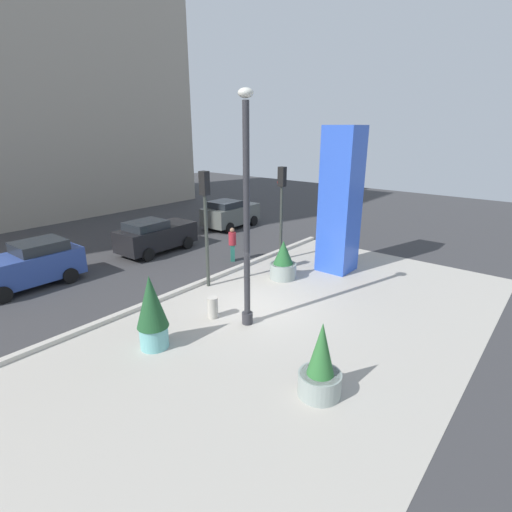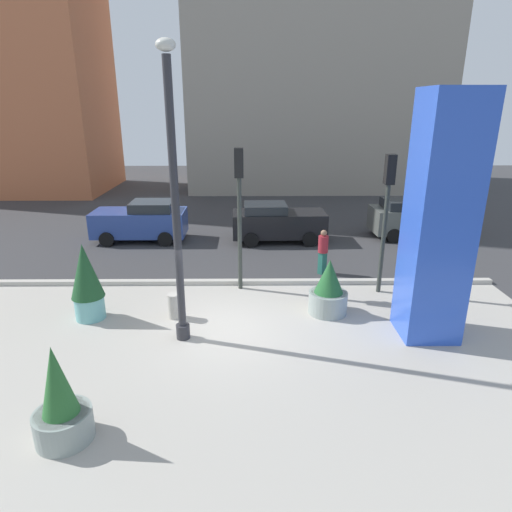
% 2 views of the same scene
% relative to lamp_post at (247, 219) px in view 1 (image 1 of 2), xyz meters
% --- Properties ---
extents(ground_plane, '(60.00, 60.00, 0.00)m').
position_rel_lamp_post_xyz_m(ground_plane, '(1.12, 4.57, -3.54)').
color(ground_plane, '#38383A').
extents(plaza_pavement, '(18.00, 10.00, 0.02)m').
position_rel_lamp_post_xyz_m(plaza_pavement, '(1.12, -1.43, -3.54)').
color(plaza_pavement, '#ADA89E').
rests_on(plaza_pavement, ground_plane).
extents(curb_strip, '(18.00, 0.24, 0.16)m').
position_rel_lamp_post_xyz_m(curb_strip, '(1.12, 3.69, -3.46)').
color(curb_strip, '#B7B2A8').
rests_on(curb_strip, ground_plane).
extents(lamp_post, '(0.44, 0.44, 7.24)m').
position_rel_lamp_post_xyz_m(lamp_post, '(0.00, 0.00, 0.00)').
color(lamp_post, '#2D2D33').
rests_on(lamp_post, ground_plane).
extents(art_pillar_blue, '(1.43, 1.43, 6.28)m').
position_rel_lamp_post_xyz_m(art_pillar_blue, '(6.51, 0.23, -0.39)').
color(art_pillar_blue, blue).
rests_on(art_pillar_blue, ground_plane).
extents(potted_plant_near_left, '(1.05, 1.05, 1.95)m').
position_rel_lamp_post_xyz_m(potted_plant_near_left, '(-1.64, -3.70, -2.78)').
color(potted_plant_near_left, gray).
rests_on(potted_plant_near_left, ground_plane).
extents(potted_plant_curbside, '(1.14, 1.14, 1.68)m').
position_rel_lamp_post_xyz_m(potted_plant_curbside, '(4.08, 1.47, -2.82)').
color(potted_plant_curbside, gray).
rests_on(potted_plant_curbside, ground_plane).
extents(potted_plant_mid_plaza, '(0.93, 0.93, 2.27)m').
position_rel_lamp_post_xyz_m(potted_plant_mid_plaza, '(-2.85, 1.17, -2.36)').
color(potted_plant_mid_plaza, '#6BB2B2').
rests_on(potted_plant_mid_plaza, ground_plane).
extents(concrete_bollard, '(0.36, 0.36, 0.75)m').
position_rel_lamp_post_xyz_m(concrete_bollard, '(-0.42, 1.19, -3.16)').
color(concrete_bollard, '#B2ADA3').
rests_on(concrete_bollard, ground_plane).
extents(traffic_light_corner, '(0.28, 0.42, 4.64)m').
position_rel_lamp_post_xyz_m(traffic_light_corner, '(1.44, 3.33, -0.41)').
color(traffic_light_corner, '#333833').
rests_on(traffic_light_corner, ground_plane).
extents(traffic_light_far_side, '(0.28, 0.42, 4.48)m').
position_rel_lamp_post_xyz_m(traffic_light_far_side, '(6.02, 3.01, -0.52)').
color(traffic_light_far_side, '#333833').
rests_on(traffic_light_far_side, ground_plane).
extents(car_intersection, '(4.12, 2.05, 1.80)m').
position_rel_lamp_post_xyz_m(car_intersection, '(-3.16, 8.94, -2.63)').
color(car_intersection, '#2D4793').
rests_on(car_intersection, ground_plane).
extents(car_curb_west, '(3.93, 2.17, 1.77)m').
position_rel_lamp_post_xyz_m(car_curb_west, '(9.29, 9.39, -2.64)').
color(car_curb_west, '#565B56').
rests_on(car_curb_west, ground_plane).
extents(car_passing_lane, '(4.20, 2.07, 1.73)m').
position_rel_lamp_post_xyz_m(car_passing_lane, '(2.97, 8.77, -2.66)').
color(car_passing_lane, black).
rests_on(car_passing_lane, ground_plane).
extents(pedestrian_on_sidewalk, '(0.51, 0.51, 1.66)m').
position_rel_lamp_post_xyz_m(pedestrian_on_sidewalk, '(4.40, 4.70, -2.62)').
color(pedestrian_on_sidewalk, '#236656').
rests_on(pedestrian_on_sidewalk, ground_plane).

